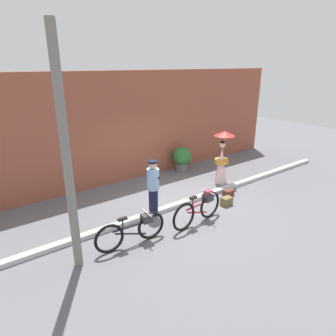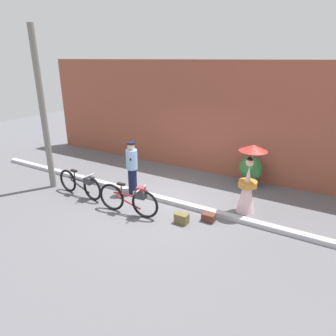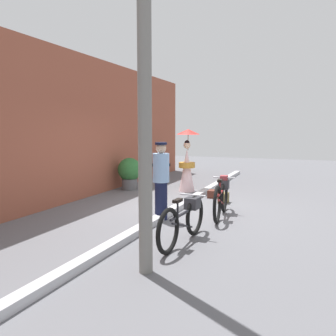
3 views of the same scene
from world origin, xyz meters
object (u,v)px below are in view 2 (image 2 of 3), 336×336
(bicycle_far_side, at_px, (130,199))
(bicycle_near_officer, at_px, (81,184))
(person_with_parasol, at_px, (248,181))
(utility_pole, at_px, (43,112))
(backpack_on_pavement, at_px, (209,217))
(backpack_spare, at_px, (182,218))
(potted_plant_by_door, at_px, (251,170))
(person_officer, at_px, (132,167))

(bicycle_far_side, bearing_deg, bicycle_near_officer, 175.32)
(person_with_parasol, distance_m, utility_pole, 6.22)
(backpack_on_pavement, height_order, utility_pole, utility_pole)
(backpack_spare, bearing_deg, potted_plant_by_door, 75.36)
(bicycle_far_side, bearing_deg, person_officer, 123.65)
(bicycle_near_officer, relative_size, person_with_parasol, 0.95)
(bicycle_far_side, xyz_separation_m, utility_pole, (-3.26, 0.21, 1.96))
(person_with_parasol, height_order, backpack_on_pavement, person_with_parasol)
(backpack_spare, relative_size, utility_pole, 0.07)
(utility_pole, bearing_deg, person_with_parasol, 14.25)
(bicycle_near_officer, distance_m, person_officer, 1.59)
(person_officer, height_order, backpack_spare, person_officer)
(backpack_on_pavement, bearing_deg, bicycle_near_officer, -171.95)
(bicycle_near_officer, distance_m, person_with_parasol, 4.81)
(bicycle_near_officer, relative_size, utility_pole, 0.37)
(potted_plant_by_door, distance_m, backpack_spare, 3.29)
(person_officer, distance_m, potted_plant_by_door, 3.77)
(bicycle_near_officer, bearing_deg, backpack_spare, 2.02)
(person_officer, bearing_deg, bicycle_near_officer, -142.04)
(backpack_on_pavement, height_order, backpack_spare, backpack_spare)
(backpack_spare, bearing_deg, utility_pole, -179.21)
(bicycle_far_side, height_order, backpack_spare, bicycle_far_side)
(bicycle_near_officer, bearing_deg, potted_plant_by_door, 38.31)
(person_with_parasol, xyz_separation_m, potted_plant_by_door, (-0.38, 1.74, -0.35))
(bicycle_far_side, height_order, potted_plant_by_door, potted_plant_by_door)
(bicycle_near_officer, xyz_separation_m, backpack_on_pavement, (3.87, 0.55, -0.29))
(potted_plant_by_door, relative_size, backpack_on_pavement, 3.07)
(person_with_parasol, relative_size, utility_pole, 0.39)
(backpack_on_pavement, xyz_separation_m, utility_pole, (-5.19, -0.49, 2.29))
(person_officer, distance_m, person_with_parasol, 3.38)
(bicycle_far_side, distance_m, person_with_parasol, 3.13)
(potted_plant_by_door, bearing_deg, backpack_on_pavement, -95.81)
(potted_plant_by_door, relative_size, backpack_spare, 3.01)
(bicycle_near_officer, height_order, person_officer, person_officer)
(potted_plant_by_door, height_order, backpack_on_pavement, potted_plant_by_door)
(utility_pole, bearing_deg, bicycle_far_side, -3.72)
(person_with_parasol, bearing_deg, bicycle_near_officer, -161.22)
(utility_pole, bearing_deg, backpack_on_pavement, 5.44)
(person_with_parasol, xyz_separation_m, backpack_spare, (-1.21, -1.42, -0.76))
(person_with_parasol, height_order, utility_pole, utility_pole)
(bicycle_near_officer, relative_size, backpack_on_pavement, 5.54)
(person_officer, xyz_separation_m, backpack_on_pavement, (2.66, -0.39, -0.75))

